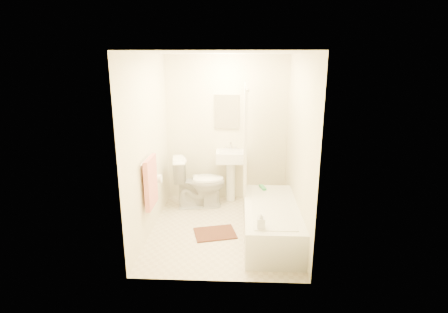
{
  "coord_description": "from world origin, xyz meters",
  "views": [
    {
      "loc": [
        0.22,
        -4.48,
        2.32
      ],
      "look_at": [
        0.0,
        0.25,
        1.0
      ],
      "focal_mm": 28.0,
      "sensor_mm": 36.0,
      "label": 1
    }
  ],
  "objects_px": {
    "toilet": "(199,182)",
    "sink": "(231,174)",
    "bath_mat": "(215,233)",
    "soap_bottle": "(261,221)",
    "bathtub": "(271,222)"
  },
  "relations": [
    {
      "from": "toilet",
      "to": "sink",
      "type": "bearing_deg",
      "value": -72.08
    },
    {
      "from": "toilet",
      "to": "bath_mat",
      "type": "height_order",
      "value": "toilet"
    },
    {
      "from": "sink",
      "to": "bathtub",
      "type": "distance_m",
      "value": 1.41
    },
    {
      "from": "bathtub",
      "to": "sink",
      "type": "bearing_deg",
      "value": 114.5
    },
    {
      "from": "bathtub",
      "to": "toilet",
      "type": "bearing_deg",
      "value": 137.04
    },
    {
      "from": "soap_bottle",
      "to": "bathtub",
      "type": "bearing_deg",
      "value": 74.81
    },
    {
      "from": "sink",
      "to": "bath_mat",
      "type": "distance_m",
      "value": 1.3
    },
    {
      "from": "sink",
      "to": "soap_bottle",
      "type": "height_order",
      "value": "sink"
    },
    {
      "from": "sink",
      "to": "bathtub",
      "type": "height_order",
      "value": "sink"
    },
    {
      "from": "sink",
      "to": "bath_mat",
      "type": "bearing_deg",
      "value": -100.23
    },
    {
      "from": "sink",
      "to": "soap_bottle",
      "type": "xyz_separation_m",
      "value": [
        0.4,
        -1.9,
        0.07
      ]
    },
    {
      "from": "bath_mat",
      "to": "soap_bottle",
      "type": "distance_m",
      "value": 1.06
    },
    {
      "from": "toilet",
      "to": "bathtub",
      "type": "bearing_deg",
      "value": -142.52
    },
    {
      "from": "toilet",
      "to": "soap_bottle",
      "type": "bearing_deg",
      "value": -160.79
    },
    {
      "from": "sink",
      "to": "bathtub",
      "type": "relative_size",
      "value": 0.59
    }
  ]
}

